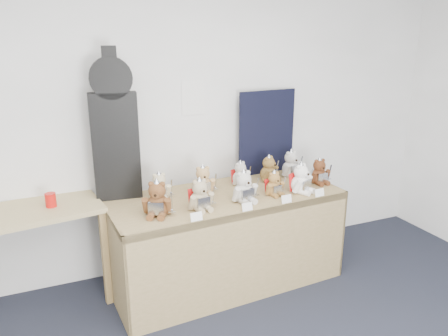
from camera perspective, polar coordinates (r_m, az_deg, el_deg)
name	(u,v)px	position (r m, az deg, el deg)	size (l,w,h in m)	color
room_shell	(193,98)	(3.87, -4.06, 9.14)	(6.00, 6.00, 6.00)	silver
display_table	(230,217)	(3.65, 0.75, -6.42)	(1.98, 0.92, 0.81)	olive
side_table	(33,225)	(3.64, -23.67, -6.82)	(1.07, 0.70, 0.84)	tan
guitar_case	(114,127)	(3.52, -14.13, 5.20)	(0.37, 0.15, 1.20)	black
navy_board	(267,133)	(4.14, 5.61, 4.63)	(0.59, 0.02, 0.79)	black
red_cup	(51,200)	(3.56, -21.70, -3.90)	(0.08, 0.08, 0.11)	red
teddy_front_far_left	(157,200)	(3.24, -8.70, -4.18)	(0.24, 0.24, 0.30)	brown
teddy_front_left	(200,196)	(3.32, -3.14, -3.68)	(0.23, 0.20, 0.28)	tan
teddy_front_centre	(244,188)	(3.47, 2.64, -2.60)	(0.24, 0.21, 0.29)	beige
teddy_front_right	(274,185)	(3.64, 6.57, -2.16)	(0.19, 0.16, 0.23)	olive
teddy_front_far_right	(301,180)	(3.72, 10.04, -1.50)	(0.24, 0.23, 0.29)	white
teddy_front_end	(319,172)	(3.98, 12.35, -0.55)	(0.21, 0.17, 0.26)	brown
teddy_back_left	(160,187)	(3.56, -8.41, -2.50)	(0.20, 0.17, 0.25)	beige
teddy_back_centre_left	(203,181)	(3.64, -2.74, -1.74)	(0.22, 0.19, 0.27)	tan
teddy_back_centre_right	(241,174)	(3.86, 2.18, -0.84)	(0.20, 0.19, 0.24)	beige
teddy_back_right	(269,170)	(3.97, 5.92, -0.22)	(0.22, 0.22, 0.27)	olive
teddy_back_end	(291,165)	(4.13, 8.77, 0.42)	(0.24, 0.21, 0.28)	silver
entry_card_a	(196,217)	(3.14, -3.62, -6.36)	(0.09, 0.00, 0.06)	white
entry_card_b	(247,207)	(3.32, 3.06, -5.09)	(0.09, 0.00, 0.06)	white
entry_card_c	(286,199)	(3.49, 8.16, -4.03)	(0.09, 0.00, 0.07)	white
entry_card_d	(320,193)	(3.68, 12.37, -3.16)	(0.09, 0.00, 0.06)	white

